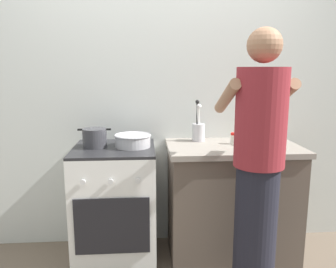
{
  "coord_description": "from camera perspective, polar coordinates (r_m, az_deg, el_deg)",
  "views": [
    {
      "loc": [
        -0.13,
        -2.31,
        1.47
      ],
      "look_at": [
        0.05,
        0.12,
        1.0
      ],
      "focal_mm": 36.09,
      "sensor_mm": 36.0,
      "label": 1
    }
  ],
  "objects": [
    {
      "name": "spice_bottle",
      "position": [
        2.65,
        10.96,
        -0.75
      ],
      "size": [
        0.04,
        0.04,
        0.09
      ],
      "color": "silver",
      "rests_on": "countertop"
    },
    {
      "name": "pot",
      "position": [
        2.55,
        -12.28,
        -0.65
      ],
      "size": [
        0.24,
        0.18,
        0.14
      ],
      "color": "#38383D",
      "rests_on": "stove_range"
    },
    {
      "name": "ground",
      "position": [
        2.74,
        -0.93,
        -21.56
      ],
      "size": [
        6.0,
        6.0,
        0.0
      ],
      "primitive_type": "plane",
      "color": "#6B5B4C"
    },
    {
      "name": "back_wall",
      "position": [
        2.83,
        2.49,
        6.46
      ],
      "size": [
        3.2,
        0.1,
        2.5
      ],
      "color": "silver",
      "rests_on": "ground"
    },
    {
      "name": "person",
      "position": [
        2.11,
        14.93,
        -6.21
      ],
      "size": [
        0.41,
        0.5,
        1.7
      ],
      "color": "black",
      "rests_on": "ground"
    },
    {
      "name": "utensil_crock",
      "position": [
        2.71,
        5.17,
        0.67
      ],
      "size": [
        0.1,
        0.1,
        0.33
      ],
      "color": "silver",
      "rests_on": "countertop"
    },
    {
      "name": "oil_bottle",
      "position": [
        2.63,
        15.82,
        -0.06
      ],
      "size": [
        0.07,
        0.07,
        0.21
      ],
      "color": "gold",
      "rests_on": "countertop"
    },
    {
      "name": "mixing_bowl",
      "position": [
        2.52,
        -5.97,
        -1.01
      ],
      "size": [
        0.28,
        0.28,
        0.09
      ],
      "color": "#B7B7BC",
      "rests_on": "stove_range"
    },
    {
      "name": "stove_range",
      "position": [
        2.67,
        -8.84,
        -11.7
      ],
      "size": [
        0.6,
        0.62,
        0.9
      ],
      "color": "white",
      "rests_on": "ground"
    },
    {
      "name": "countertop",
      "position": [
        2.74,
        10.63,
        -11.05
      ],
      "size": [
        1.0,
        0.6,
        0.9
      ],
      "color": "brown",
      "rests_on": "ground"
    }
  ]
}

